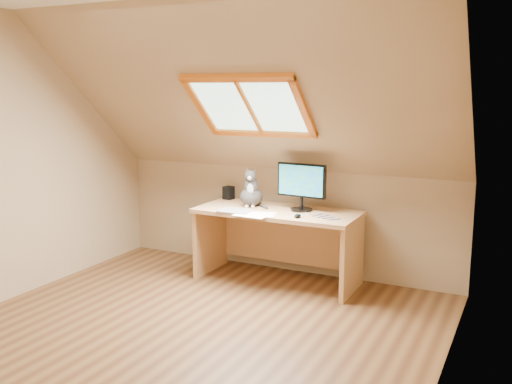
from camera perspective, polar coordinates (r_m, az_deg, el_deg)
The scene contains 10 objects.
ground at distance 4.29m, azimuth -7.08°, elevation -14.08°, with size 3.50×3.50×0.00m, color brown.
room_shell at distance 3.85m, azimuth -8.32°, elevation 5.19°, with size 3.52×3.52×2.41m.
desk at distance 5.29m, azimuth 2.43°, elevation -3.93°, with size 1.49×0.65×0.68m.
monitor at distance 5.12m, azimuth 4.57°, elevation 0.85°, with size 0.47×0.20×0.43m.
cat at distance 5.33m, azimuth -0.47°, elevation 0.00°, with size 0.27×0.29×0.38m.
desk_speaker at distance 5.68m, azimuth -2.76°, elevation -0.08°, with size 0.09×0.09×0.13m, color black.
graphics_tablet at distance 5.12m, azimuth -2.09°, elevation -1.89°, with size 0.28×0.20×0.01m, color #B2B2B7.
mouse at distance 4.89m, azimuth 4.18°, elevation -2.39°, with size 0.05×0.10×0.03m, color black.
papers at distance 4.97m, azimuth 0.44°, elevation -2.30°, with size 0.33×0.27×0.00m.
cables at distance 4.93m, azimuth 5.88°, elevation -2.45°, with size 0.51×0.26×0.01m.
Camera 1 is at (2.18, -3.25, 1.77)m, focal length 40.00 mm.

